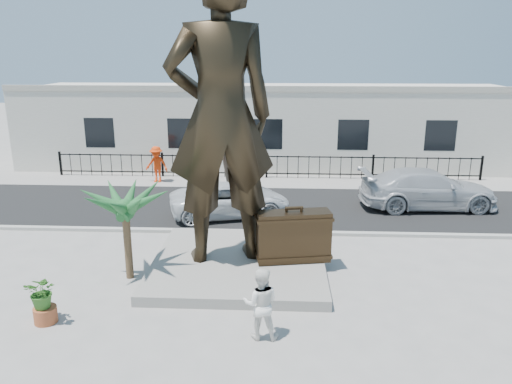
% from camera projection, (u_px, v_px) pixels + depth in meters
% --- Properties ---
extents(ground, '(100.00, 100.00, 0.00)m').
position_uv_depth(ground, '(252.00, 291.00, 13.91)').
color(ground, '#9E9991').
rests_on(ground, ground).
extents(street, '(40.00, 7.00, 0.01)m').
position_uv_depth(street, '(263.00, 205.00, 21.59)').
color(street, black).
rests_on(street, ground).
extents(curb, '(40.00, 0.25, 0.12)m').
position_uv_depth(curb, '(259.00, 232.00, 18.22)').
color(curb, '#A5A399').
rests_on(curb, ground).
extents(far_sidewalk, '(40.00, 2.50, 0.02)m').
position_uv_depth(far_sidewalk, '(266.00, 182.00, 25.43)').
color(far_sidewalk, '#9E9991').
rests_on(far_sidewalk, ground).
extents(plinth, '(5.20, 5.20, 0.30)m').
position_uv_depth(plinth, '(239.00, 263.00, 15.34)').
color(plinth, gray).
rests_on(plinth, ground).
extents(fence, '(22.00, 0.10, 1.20)m').
position_uv_depth(fence, '(267.00, 167.00, 26.04)').
color(fence, black).
rests_on(fence, ground).
extents(building, '(28.00, 7.00, 4.40)m').
position_uv_depth(building, '(269.00, 125.00, 29.64)').
color(building, silver).
rests_on(building, ground).
extents(statue, '(3.61, 2.86, 8.66)m').
position_uv_depth(statue, '(221.00, 116.00, 14.31)').
color(statue, black).
rests_on(statue, plinth).
extents(suitcase, '(2.28, 1.08, 1.55)m').
position_uv_depth(suitcase, '(293.00, 236.00, 15.00)').
color(suitcase, black).
rests_on(suitcase, plinth).
extents(tourist, '(0.85, 0.66, 1.73)m').
position_uv_depth(tourist, '(261.00, 303.00, 11.44)').
color(tourist, white).
rests_on(tourist, ground).
extents(car_white, '(5.20, 3.43, 1.33)m').
position_uv_depth(car_white, '(230.00, 199.00, 20.08)').
color(car_white, silver).
rests_on(car_white, street).
extents(car_silver, '(5.81, 2.68, 1.65)m').
position_uv_depth(car_silver, '(428.00, 189.00, 21.02)').
color(car_silver, '#B5B7BA').
rests_on(car_silver, street).
extents(worker, '(1.30, 0.93, 1.82)m').
position_uv_depth(worker, '(157.00, 164.00, 25.10)').
color(worker, '#EB3B0C').
rests_on(worker, far_sidewalk).
extents(palm_tree, '(1.80, 1.80, 3.20)m').
position_uv_depth(palm_tree, '(130.00, 277.00, 14.73)').
color(palm_tree, '#1F5527').
rests_on(palm_tree, ground).
extents(planter, '(0.56, 0.56, 0.40)m').
position_uv_depth(planter, '(46.00, 315.00, 12.26)').
color(planter, '#A24F2B').
rests_on(planter, ground).
extents(shrub, '(0.77, 0.67, 0.85)m').
position_uv_depth(shrub, '(43.00, 292.00, 12.09)').
color(shrub, '#306520').
rests_on(shrub, planter).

